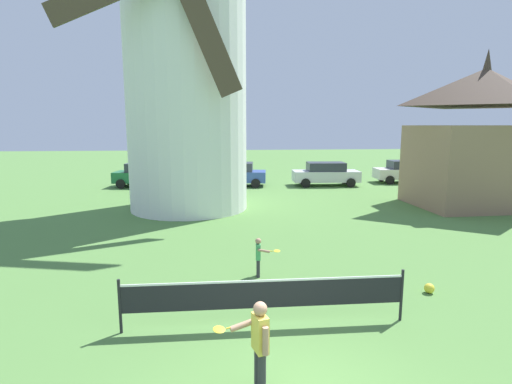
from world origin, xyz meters
The scene contains 10 objects.
windmill centered at (-2.44, 14.08, 7.18)m, with size 9.87×6.34×14.94m.
tennis_net centered at (-0.11, 2.12, 0.69)m, with size 5.73×0.06×1.10m.
player_near centered at (-0.43, 0.18, 0.81)m, with size 0.86×0.47×1.43m.
player_far centered at (0.05, 4.82, 0.60)m, with size 0.66×0.49×1.06m.
stray_ball centered at (4.03, 3.37, 0.12)m, with size 0.24×0.24×0.24m, color yellow.
parked_car_green centered at (-5.89, 21.37, 0.81)m, with size 3.99×2.24×1.56m.
parked_car_blue centered at (0.13, 21.10, 0.81)m, with size 4.11×2.28×1.56m.
parked_car_silver centered at (6.12, 20.71, 0.81)m, with size 4.44×2.06×1.56m.
parked_car_cream centered at (12.16, 21.55, 0.81)m, with size 4.45×2.09×1.56m.
chapel centered at (11.81, 13.31, 3.28)m, with size 6.45×4.83×7.60m.
Camera 1 is at (-0.99, -5.37, 4.02)m, focal length 28.13 mm.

